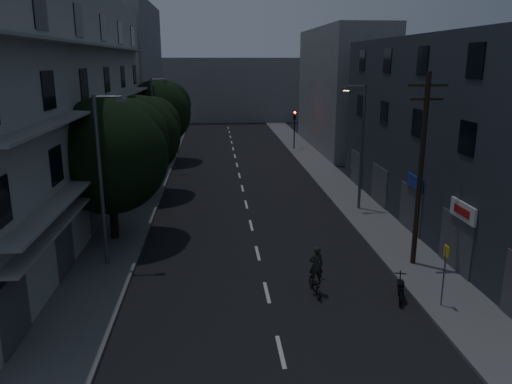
{
  "coord_description": "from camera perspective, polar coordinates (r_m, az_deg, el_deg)",
  "views": [
    {
      "loc": [
        -2.11,
        -12.91,
        9.61
      ],
      "look_at": [
        0.0,
        12.0,
        3.0
      ],
      "focal_mm": 35.0,
      "sensor_mm": 36.0,
      "label": 1
    }
  ],
  "objects": [
    {
      "name": "traffic_signal_far_right",
      "position": [
        55.21,
        4.43,
        8.0
      ],
      "size": [
        0.28,
        0.37,
        4.1
      ],
      "color": "black",
      "rests_on": "sidewalk_right"
    },
    {
      "name": "lane_markings",
      "position": [
        45.24,
        -2.06,
        2.55
      ],
      "size": [
        0.15,
        60.5,
        0.01
      ],
      "color": "beige",
      "rests_on": "ground"
    },
    {
      "name": "motorcycle",
      "position": [
        21.8,
        16.16,
        -10.73
      ],
      "size": [
        0.72,
        1.64,
        1.09
      ],
      "rotation": [
        0.0,
        0.0,
        -0.31
      ],
      "color": "black",
      "rests_on": "ground"
    },
    {
      "name": "ground",
      "position": [
        39.17,
        -1.6,
        0.6
      ],
      "size": [
        160.0,
        160.0,
        0.0
      ],
      "primitive_type": "plane",
      "color": "black",
      "rests_on": "ground"
    },
    {
      "name": "bus_stop_sign",
      "position": [
        21.01,
        20.79,
        -7.77
      ],
      "size": [
        0.06,
        0.35,
        2.52
      ],
      "color": "#595B60",
      "rests_on": "sidewalk_right"
    },
    {
      "name": "tree_mid",
      "position": [
        36.57,
        -13.09,
        6.57
      ],
      "size": [
        5.8,
        5.8,
        7.14
      ],
      "color": "black",
      "rests_on": "sidewalk_left"
    },
    {
      "name": "street_lamp_right",
      "position": [
        32.68,
        11.84,
        5.68
      ],
      "size": [
        1.51,
        0.25,
        8.0
      ],
      "color": "#54575B",
      "rests_on": "sidewalk_right"
    },
    {
      "name": "building_far_left",
      "position": [
        61.73,
        -14.43,
        12.87
      ],
      "size": [
        6.0,
        20.0,
        16.0
      ],
      "primitive_type": "cube",
      "color": "slate",
      "rests_on": "ground"
    },
    {
      "name": "traffic_signal_far_left",
      "position": [
        54.37,
        -9.77,
        7.73
      ],
      "size": [
        0.28,
        0.37,
        4.1
      ],
      "color": "black",
      "rests_on": "sidewalk_left"
    },
    {
      "name": "sidewalk_left",
      "position": [
        39.46,
        -12.54,
        0.47
      ],
      "size": [
        3.0,
        90.0,
        0.15
      ],
      "primitive_type": "cube",
      "color": "#565659",
      "rests_on": "ground"
    },
    {
      "name": "cyclist",
      "position": [
        21.49,
        6.82,
        -9.74
      ],
      "size": [
        0.72,
        1.73,
        2.14
      ],
      "rotation": [
        0.0,
        0.0,
        0.08
      ],
      "color": "black",
      "rests_on": "ground"
    },
    {
      "name": "building_far_right",
      "position": [
        56.78,
        9.76,
        11.47
      ],
      "size": [
        6.0,
        20.0,
        13.0
      ],
      "primitive_type": "cube",
      "color": "slate",
      "rests_on": "ground"
    },
    {
      "name": "tree_far",
      "position": [
        48.93,
        -11.08,
        9.12
      ],
      "size": [
        6.24,
        6.24,
        7.72
      ],
      "color": "black",
      "rests_on": "sidewalk_left"
    },
    {
      "name": "building_far_end",
      "position": [
        83.07,
        -3.44,
        11.61
      ],
      "size": [
        24.0,
        8.0,
        10.0
      ],
      "primitive_type": "cube",
      "color": "slate",
      "rests_on": "ground"
    },
    {
      "name": "tree_near",
      "position": [
        27.55,
        -16.31,
        4.52
      ],
      "size": [
        6.25,
        6.25,
        7.71
      ],
      "color": "black",
      "rests_on": "sidewalk_left"
    },
    {
      "name": "street_lamp_left_near",
      "position": [
        23.97,
        -17.13,
        2.08
      ],
      "size": [
        1.51,
        0.25,
        8.0
      ],
      "color": "slate",
      "rests_on": "sidewalk_left"
    },
    {
      "name": "building_left",
      "position": [
        32.55,
        -22.77,
        9.07
      ],
      "size": [
        7.0,
        36.0,
        14.0
      ],
      "color": "#9D9D99",
      "rests_on": "ground"
    },
    {
      "name": "utility_pole",
      "position": [
        24.11,
        18.33,
        2.71
      ],
      "size": [
        1.8,
        0.24,
        9.0
      ],
      "color": "black",
      "rests_on": "sidewalk_right"
    },
    {
      "name": "street_lamp_left_far",
      "position": [
        44.35,
        -11.53,
        8.03
      ],
      "size": [
        1.51,
        0.25,
        8.0
      ],
      "color": "#57585E",
      "rests_on": "sidewalk_left"
    },
    {
      "name": "building_right",
      "position": [
        30.66,
        22.73,
        5.95
      ],
      "size": [
        6.19,
        28.0,
        11.0
      ],
      "color": "#282D37",
      "rests_on": "ground"
    },
    {
      "name": "sidewalk_right",
      "position": [
        40.26,
        9.12,
        0.92
      ],
      "size": [
        3.0,
        90.0,
        0.15
      ],
      "primitive_type": "cube",
      "color": "#565659",
      "rests_on": "ground"
    }
  ]
}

